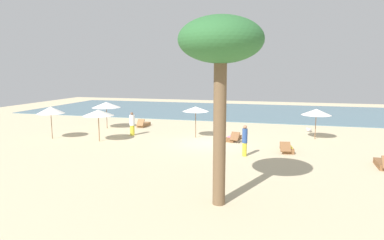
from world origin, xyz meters
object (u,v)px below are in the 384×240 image
palm_0 (221,47)px  dog (309,130)px  umbrella_4 (51,110)px  person_0 (245,140)px  umbrella_2 (196,109)px  person_1 (132,124)px  lounger_1 (287,149)px  lounger_2 (233,138)px  umbrella_3 (98,113)px  umbrella_1 (106,105)px  lounger_0 (384,164)px  lounger_3 (143,124)px  umbrella_0 (316,112)px

palm_0 → dog: bearing=74.6°
umbrella_4 → person_0: bearing=-5.4°
umbrella_2 → person_1: size_ratio=1.30×
lounger_1 → dog: (1.73, 6.64, -0.01)m
lounger_2 → person_0: (1.14, -3.86, 0.72)m
umbrella_4 → person_0: 13.40m
umbrella_3 → person_1: size_ratio=1.26×
umbrella_1 → umbrella_2: 8.06m
lounger_2 → person_1: size_ratio=1.06×
person_1 → dog: 13.28m
lounger_0 → dog: (-2.77, 8.72, -0.00)m
lounger_1 → lounger_3: (-11.47, 5.80, -0.01)m
umbrella_4 → lounger_1: 15.66m
umbrella_3 → person_1: 2.95m
umbrella_2 → lounger_1: bearing=-22.2°
umbrella_4 → lounger_3: size_ratio=1.30×
umbrella_0 → dog: 3.06m
dog → umbrella_3: bearing=-153.0°
umbrella_0 → umbrella_4: umbrella_4 is taller
umbrella_3 → dog: (13.70, 6.98, -1.74)m
umbrella_3 → lounger_2: (8.57, 2.53, -1.74)m
umbrella_1 → umbrella_0: bearing=-0.5°
umbrella_1 → palm_0: bearing=-47.8°
lounger_2 → umbrella_3: bearing=-163.6°
umbrella_3 → lounger_3: size_ratio=1.24×
palm_0 → lounger_0: bearing=42.7°
umbrella_0 → lounger_3: size_ratio=1.22×
person_1 → palm_0: (8.30, -10.59, 4.61)m
lounger_1 → dog: size_ratio=2.61×
umbrella_2 → lounger_2: 3.28m
lounger_2 → person_1: 7.37m
umbrella_4 → dog: size_ratio=3.28×
umbrella_4 → lounger_0: umbrella_4 is taller
person_0 → umbrella_1: bearing=153.2°
umbrella_2 → lounger_0: (10.60, -4.57, -1.84)m
lounger_0 → palm_0: size_ratio=0.26×
dog → umbrella_1: bearing=-171.3°
umbrella_0 → umbrella_1: umbrella_1 is taller
umbrella_1 → person_0: size_ratio=1.31×
lounger_0 → palm_0: (-6.94, -6.40, 5.28)m
palm_0 → umbrella_2: bearing=108.5°
umbrella_0 → person_0: bearing=-125.9°
umbrella_4 → lounger_0: 20.20m
umbrella_2 → lounger_0: umbrella_2 is taller
lounger_3 → person_1: size_ratio=1.01×
umbrella_3 → lounger_2: umbrella_3 is taller
umbrella_4 → lounger_1: umbrella_4 is taller
umbrella_1 → person_1: 4.01m
umbrella_3 → person_1: (1.22, 2.46, -1.07)m
umbrella_1 → umbrella_3: 5.00m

